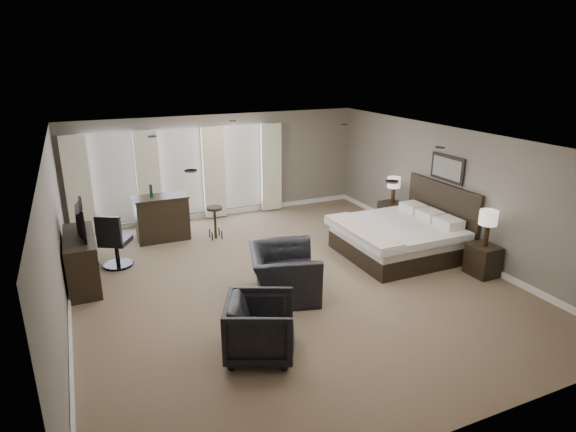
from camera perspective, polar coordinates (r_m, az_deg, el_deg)
name	(u,v)px	position (r m, az deg, el deg)	size (l,w,h in m)	color
room	(287,213)	(8.57, -0.13, 0.32)	(7.60, 8.60, 2.64)	brown
window_bay	(182,175)	(12.10, -12.50, 4.80)	(5.25, 0.20, 2.30)	silver
bed	(399,223)	(10.13, 13.01, -0.77)	(2.24, 2.14, 1.43)	silver
nightstand_near	(483,260)	(9.84, 22.07, -4.86)	(0.45, 0.55, 0.59)	black
nightstand_far	(392,215)	(11.86, 12.18, 0.08)	(0.47, 0.57, 0.63)	black
lamp_near	(487,228)	(9.62, 22.52, -1.35)	(0.33, 0.33, 0.69)	beige
lamp_far	(393,190)	(11.68, 12.38, 3.01)	(0.31, 0.31, 0.63)	beige
wall_art	(447,168)	(10.55, 18.33, 5.39)	(0.04, 0.96, 0.56)	slate
dresser	(82,260)	(9.46, -23.24, -4.83)	(0.52, 1.61, 0.93)	black
tv	(78,232)	(9.28, -23.65, -1.79)	(1.02, 0.59, 0.13)	black
armchair_near	(283,265)	(8.27, -0.54, -5.82)	(1.29, 0.84, 1.13)	black
armchair_far	(260,325)	(6.75, -3.30, -12.74)	(0.91, 0.86, 0.94)	black
bar_counter	(162,218)	(11.16, -14.69, -0.21)	(1.17, 0.61, 1.02)	black
bar_stool_left	(160,218)	(11.63, -14.97, -0.18)	(0.36, 0.36, 0.75)	black
bar_stool_right	(215,223)	(11.02, -8.63, -0.79)	(0.35, 0.35, 0.75)	black
desk_chair	(115,240)	(9.98, -19.77, -2.65)	(0.57, 0.57, 1.12)	black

